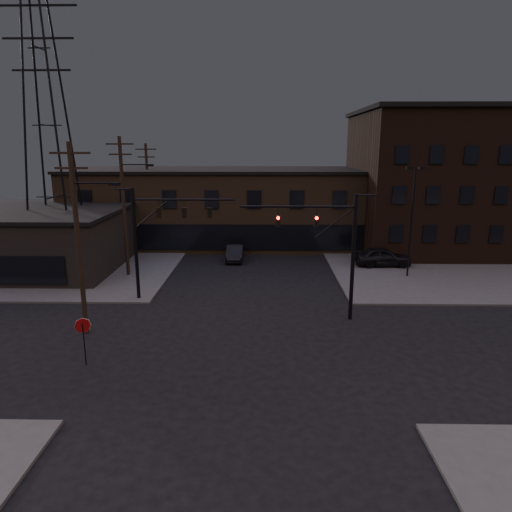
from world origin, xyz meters
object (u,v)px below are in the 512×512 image
Objects in this scene: parked_car_lot_a at (383,257)px; traffic_signal_far at (153,231)px; stop_sign at (83,330)px; traffic_signal_near at (335,243)px; car_crossing at (235,253)px; parked_car_lot_b at (425,243)px.

traffic_signal_far is at bearing 114.95° from parked_car_lot_a.
stop_sign is 27.55m from parked_car_lot_a.
traffic_signal_far is 21.01m from parked_car_lot_a.
traffic_signal_near reaches higher than parked_car_lot_a.
car_crossing is (-13.54, 2.51, -0.26)m from parked_car_lot_a.
car_crossing is at bearing 115.21° from traffic_signal_near.
parked_car_lot_b is 20.38m from car_crossing.
parked_car_lot_b is 0.94× the size of car_crossing.
stop_sign reaches higher than parked_car_lot_b.
stop_sign is at bearing -154.10° from traffic_signal_near.
traffic_signal_near is 23.93m from parked_car_lot_b.
traffic_signal_near is 1.59× the size of parked_car_lot_a.
traffic_signal_near is 3.23× the size of stop_sign.
traffic_signal_near is at bearing 25.90° from stop_sign.
traffic_signal_near reaches higher than car_crossing.
car_crossing is (-7.18, 15.25, -4.19)m from traffic_signal_near.
traffic_signal_far is 3.23× the size of stop_sign.
stop_sign is 0.49× the size of parked_car_lot_a.
parked_car_lot_b is (6.31, 7.12, -0.24)m from parked_car_lot_a.
stop_sign is 0.59× the size of parked_car_lot_b.
traffic_signal_near is 1.00× the size of traffic_signal_far.
parked_car_lot_b is at bearing -43.20° from parked_car_lot_a.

